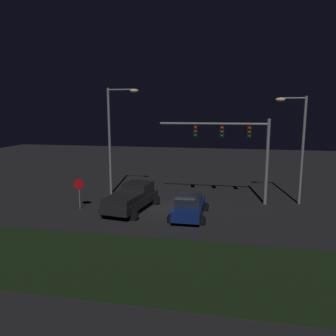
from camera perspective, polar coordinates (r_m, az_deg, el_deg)
The scene contains 8 objects.
ground_plane at distance 24.01m, azimuth 1.50°, elevation -7.23°, with size 80.00×80.00×0.00m, color black.
grass_median at distance 15.87m, azimuth -4.09°, elevation -16.40°, with size 21.36×6.33×0.10m, color black.
pickup_truck at distance 23.82m, azimuth -6.24°, elevation -4.92°, with size 3.43×5.64×1.80m.
car_sedan at distance 22.21m, azimuth 3.68°, elevation -6.68°, with size 2.50×4.41×1.51m.
traffic_signal_gantry at distance 25.41m, azimuth 11.49°, elevation 4.81°, with size 8.32×0.56×6.50m.
street_lamp_left at distance 27.78m, azimuth -9.21°, elevation 6.64°, with size 2.67×0.44×8.91m.
street_lamp_right at distance 26.44m, azimuth 21.55°, elevation 4.93°, with size 2.25×0.44×8.14m.
stop_sign at distance 24.60m, azimuth -15.20°, elevation -3.39°, with size 0.76×0.08×2.23m.
Camera 1 is at (3.79, -22.63, 7.08)m, focal length 35.09 mm.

